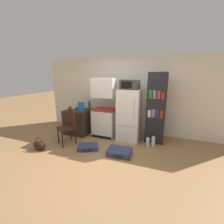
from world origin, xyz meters
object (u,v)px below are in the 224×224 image
object	(u,v)px
chair	(69,123)
suitcase_small_flat	(88,147)
cereal_box	(81,107)
bottle_ketchup_red	(70,108)
handbag	(39,145)
kitchen_hutch	(104,110)
bottle_green_tall	(89,105)
suitcase_large_flat	(119,152)
bowl	(73,108)
water_bottle_front	(153,141)
water_bottle_middle	(148,142)
side_table	(79,121)
bottle_amber_beer	(84,108)
bookshelf	(156,109)
refrigerator	(129,115)
microwave	(130,85)

from	to	relation	value
chair	suitcase_small_flat	bearing A→B (deg)	21.10
cereal_box	chair	xyz separation A→B (m)	(-0.02, -0.60, -0.35)
bottle_ketchup_red	handbag	world-z (taller)	bottle_ketchup_red
kitchen_hutch	chair	world-z (taller)	kitchen_hutch
bottle_green_tall	suitcase_small_flat	xyz separation A→B (m)	(0.56, -1.14, -0.86)
bottle_ketchup_red	suitcase_large_flat	bearing A→B (deg)	-21.27
bowl	water_bottle_front	size ratio (longest dim) A/B	0.38
bottle_green_tall	water_bottle_middle	xyz separation A→B (m)	(2.01, -0.46, -0.78)
side_table	bottle_amber_beer	distance (m)	0.49
bottle_green_tall	water_bottle_middle	world-z (taller)	bottle_green_tall
kitchen_hutch	suitcase_large_flat	size ratio (longest dim) A/B	2.97
handbag	bookshelf	bearing A→B (deg)	30.12
kitchen_hutch	suitcase_small_flat	bearing A→B (deg)	-92.32
handbag	water_bottle_middle	xyz separation A→B (m)	(2.59, 1.17, 0.01)
suitcase_large_flat	water_bottle_front	distance (m)	1.04
suitcase_large_flat	bottle_amber_beer	bearing A→B (deg)	143.04
suitcase_small_flat	water_bottle_front	size ratio (longest dim) A/B	1.89
refrigerator	microwave	size ratio (longest dim) A/B	2.96
kitchen_hutch	bottle_amber_beer	world-z (taller)	kitchen_hutch
refrigerator	bookshelf	size ratio (longest dim) A/B	0.76
microwave	cereal_box	distance (m)	1.63
bottle_amber_beer	water_bottle_middle	world-z (taller)	bottle_amber_beer
suitcase_large_flat	refrigerator	bearing A→B (deg)	87.07
kitchen_hutch	cereal_box	xyz separation A→B (m)	(-0.67, -0.25, 0.11)
bookshelf	bowl	size ratio (longest dim) A/B	15.84
suitcase_small_flat	cereal_box	bearing A→B (deg)	102.87
suitcase_small_flat	handbag	xyz separation A→B (m)	(-1.15, -0.49, 0.07)
refrigerator	bookshelf	bearing A→B (deg)	8.37
microwave	bottle_green_tall	bearing A→B (deg)	173.40
cereal_box	water_bottle_front	distance (m)	2.34
microwave	chair	size ratio (longest dim) A/B	0.51
refrigerator	bookshelf	distance (m)	0.78
bookshelf	bottle_amber_beer	distance (m)	2.29
bottle_amber_beer	suitcase_large_flat	world-z (taller)	bottle_amber_beer
side_table	microwave	size ratio (longest dim) A/B	1.55
chair	kitchen_hutch	bearing A→B (deg)	84.60
refrigerator	suitcase_small_flat	size ratio (longest dim) A/B	2.40
bowl	cereal_box	distance (m)	0.61
suitcase_small_flat	water_bottle_front	bearing A→B (deg)	-0.78
bookshelf	water_bottle_middle	size ratio (longest dim) A/B	6.38
microwave	handbag	world-z (taller)	microwave
refrigerator	chair	world-z (taller)	refrigerator
bottle_ketchup_red	bottle_green_tall	bearing A→B (deg)	36.44
water_bottle_front	microwave	bearing A→B (deg)	165.31
side_table	suitcase_large_flat	size ratio (longest dim) A/B	1.29
microwave	chair	distance (m)	2.00
bowl	chair	size ratio (longest dim) A/B	0.13
side_table	water_bottle_front	distance (m)	2.44
handbag	bowl	bearing A→B (deg)	89.57
kitchen_hutch	cereal_box	size ratio (longest dim) A/B	6.00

